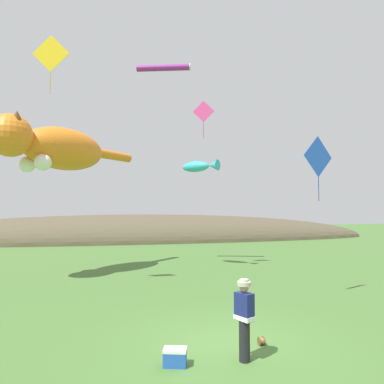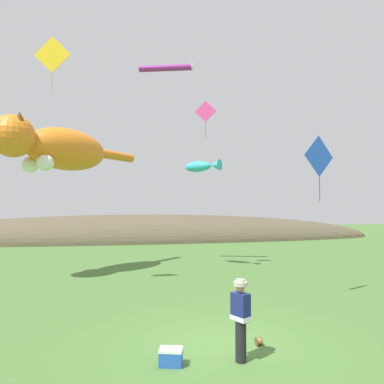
{
  "view_description": "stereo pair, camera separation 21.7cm",
  "coord_description": "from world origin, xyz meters",
  "px_view_note": "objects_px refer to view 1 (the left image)",
  "views": [
    {
      "loc": [
        -2.76,
        -8.13,
        3.32
      ],
      "look_at": [
        0.0,
        4.0,
        3.95
      ],
      "focal_mm": 32.0,
      "sensor_mm": 36.0,
      "label": 1
    },
    {
      "loc": [
        -2.55,
        -8.18,
        3.32
      ],
      "look_at": [
        0.0,
        4.0,
        3.95
      ],
      "focal_mm": 32.0,
      "sensor_mm": 36.0,
      "label": 2
    }
  ],
  "objects_px": {
    "festival_attendant": "(244,317)",
    "kite_diamond_pink": "(204,112)",
    "kite_spool": "(261,341)",
    "kite_tube_streamer": "(164,68)",
    "kite_diamond_gold": "(51,54)",
    "picnic_cooler": "(175,357)",
    "kite_giant_cat": "(54,148)",
    "kite_diamond_blue": "(318,157)",
    "kite_fish_windsock": "(199,166)"
  },
  "relations": [
    {
      "from": "kite_diamond_blue",
      "to": "picnic_cooler",
      "type": "bearing_deg",
      "value": -146.74
    },
    {
      "from": "festival_attendant",
      "to": "kite_diamond_gold",
      "type": "xyz_separation_m",
      "value": [
        -5.4,
        7.26,
        8.66
      ]
    },
    {
      "from": "kite_giant_cat",
      "to": "kite_diamond_blue",
      "type": "distance_m",
      "value": 12.42
    },
    {
      "from": "picnic_cooler",
      "to": "kite_giant_cat",
      "type": "height_order",
      "value": "kite_giant_cat"
    },
    {
      "from": "kite_fish_windsock",
      "to": "kite_diamond_pink",
      "type": "height_order",
      "value": "kite_diamond_pink"
    },
    {
      "from": "festival_attendant",
      "to": "kite_diamond_pink",
      "type": "height_order",
      "value": "kite_diamond_pink"
    },
    {
      "from": "kite_spool",
      "to": "kite_giant_cat",
      "type": "distance_m",
      "value": 13.56
    },
    {
      "from": "kite_spool",
      "to": "kite_diamond_gold",
      "type": "height_order",
      "value": "kite_diamond_gold"
    },
    {
      "from": "kite_diamond_blue",
      "to": "kite_diamond_pink",
      "type": "bearing_deg",
      "value": 110.49
    },
    {
      "from": "kite_diamond_gold",
      "to": "kite_giant_cat",
      "type": "bearing_deg",
      "value": 96.44
    },
    {
      "from": "kite_tube_streamer",
      "to": "picnic_cooler",
      "type": "bearing_deg",
      "value": -96.86
    },
    {
      "from": "kite_fish_windsock",
      "to": "kite_tube_streamer",
      "type": "bearing_deg",
      "value": 158.86
    },
    {
      "from": "kite_giant_cat",
      "to": "kite_diamond_gold",
      "type": "xyz_separation_m",
      "value": [
        0.4,
        -3.56,
        3.21
      ]
    },
    {
      "from": "festival_attendant",
      "to": "kite_giant_cat",
      "type": "relative_size",
      "value": 0.27
    },
    {
      "from": "festival_attendant",
      "to": "kite_tube_streamer",
      "type": "distance_m",
      "value": 16.4
    },
    {
      "from": "kite_giant_cat",
      "to": "kite_tube_streamer",
      "type": "height_order",
      "value": "kite_tube_streamer"
    },
    {
      "from": "picnic_cooler",
      "to": "kite_tube_streamer",
      "type": "relative_size",
      "value": 0.18
    },
    {
      "from": "kite_fish_windsock",
      "to": "kite_diamond_gold",
      "type": "bearing_deg",
      "value": -148.91
    },
    {
      "from": "kite_fish_windsock",
      "to": "kite_giant_cat",
      "type": "bearing_deg",
      "value": -173.77
    },
    {
      "from": "picnic_cooler",
      "to": "kite_diamond_pink",
      "type": "xyz_separation_m",
      "value": [
        3.54,
        10.99,
        8.62
      ]
    },
    {
      "from": "kite_giant_cat",
      "to": "kite_diamond_gold",
      "type": "distance_m",
      "value": 4.82
    },
    {
      "from": "festival_attendant",
      "to": "kite_diamond_blue",
      "type": "distance_m",
      "value": 7.58
    },
    {
      "from": "festival_attendant",
      "to": "kite_tube_streamer",
      "type": "relative_size",
      "value": 0.56
    },
    {
      "from": "kite_diamond_gold",
      "to": "picnic_cooler",
      "type": "bearing_deg",
      "value": -61.48
    },
    {
      "from": "festival_attendant",
      "to": "kite_diamond_pink",
      "type": "bearing_deg",
      "value": 79.73
    },
    {
      "from": "kite_fish_windsock",
      "to": "kite_diamond_blue",
      "type": "xyz_separation_m",
      "value": [
        2.71,
        -7.51,
        -0.5
      ]
    },
    {
      "from": "kite_fish_windsock",
      "to": "kite_tube_streamer",
      "type": "xyz_separation_m",
      "value": [
        -1.95,
        0.76,
        5.88
      ]
    },
    {
      "from": "kite_spool",
      "to": "kite_diamond_blue",
      "type": "bearing_deg",
      "value": 41.33
    },
    {
      "from": "kite_diamond_blue",
      "to": "kite_diamond_pink",
      "type": "distance_m",
      "value": 8.22
    },
    {
      "from": "kite_fish_windsock",
      "to": "kite_diamond_gold",
      "type": "distance_m",
      "value": 9.35
    },
    {
      "from": "kite_fish_windsock",
      "to": "kite_diamond_pink",
      "type": "bearing_deg",
      "value": -79.22
    },
    {
      "from": "picnic_cooler",
      "to": "kite_giant_cat",
      "type": "relative_size",
      "value": 0.09
    },
    {
      "from": "kite_tube_streamer",
      "to": "kite_diamond_gold",
      "type": "height_order",
      "value": "kite_tube_streamer"
    },
    {
      "from": "kite_fish_windsock",
      "to": "kite_tube_streamer",
      "type": "distance_m",
      "value": 6.24
    },
    {
      "from": "kite_spool",
      "to": "kite_tube_streamer",
      "type": "relative_size",
      "value": 0.06
    },
    {
      "from": "picnic_cooler",
      "to": "kite_giant_cat",
      "type": "bearing_deg",
      "value": 111.79
    },
    {
      "from": "festival_attendant",
      "to": "kite_spool",
      "type": "relative_size",
      "value": 8.6
    },
    {
      "from": "kite_tube_streamer",
      "to": "kite_diamond_gold",
      "type": "xyz_separation_m",
      "value": [
        -5.35,
        -5.16,
        -2.05
      ]
    },
    {
      "from": "kite_spool",
      "to": "kite_fish_windsock",
      "type": "bearing_deg",
      "value": 83.81
    },
    {
      "from": "kite_spool",
      "to": "picnic_cooler",
      "type": "height_order",
      "value": "picnic_cooler"
    },
    {
      "from": "kite_tube_streamer",
      "to": "kite_giant_cat",
      "type": "bearing_deg",
      "value": -164.49
    },
    {
      "from": "kite_spool",
      "to": "picnic_cooler",
      "type": "relative_size",
      "value": 0.37
    },
    {
      "from": "festival_attendant",
      "to": "kite_diamond_pink",
      "type": "xyz_separation_m",
      "value": [
        2.01,
        11.12,
        7.85
      ]
    },
    {
      "from": "kite_giant_cat",
      "to": "kite_tube_streamer",
      "type": "relative_size",
      "value": 2.07
    },
    {
      "from": "festival_attendant",
      "to": "picnic_cooler",
      "type": "height_order",
      "value": "festival_attendant"
    },
    {
      "from": "kite_giant_cat",
      "to": "kite_fish_windsock",
      "type": "relative_size",
      "value": 3.14
    },
    {
      "from": "kite_diamond_blue",
      "to": "kite_spool",
      "type": "bearing_deg",
      "value": -138.67
    },
    {
      "from": "kite_spool",
      "to": "kite_diamond_blue",
      "type": "height_order",
      "value": "kite_diamond_blue"
    },
    {
      "from": "festival_attendant",
      "to": "kite_giant_cat",
      "type": "height_order",
      "value": "kite_giant_cat"
    },
    {
      "from": "kite_spool",
      "to": "kite_fish_windsock",
      "type": "xyz_separation_m",
      "value": [
        1.18,
        10.93,
        5.69
      ]
    }
  ]
}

